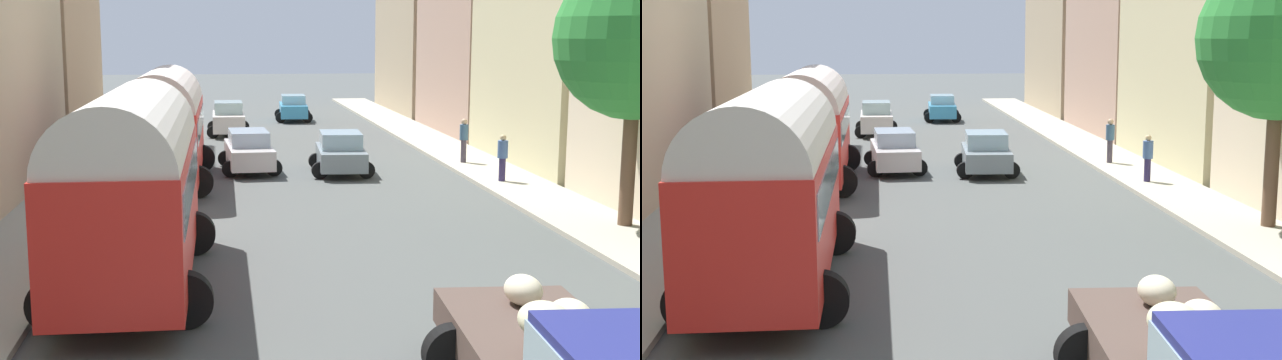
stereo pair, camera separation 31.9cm
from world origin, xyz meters
TOP-DOWN VIEW (x-y plane):
  - ground_plane at (0.00, 27.00)m, footprint 154.00×154.00m
  - sidewalk_left at (-7.25, 27.00)m, footprint 2.50×70.00m
  - sidewalk_right at (7.25, 27.00)m, footprint 2.50×70.00m
  - building_right_2 at (10.80, 29.28)m, footprint 5.05×10.28m
  - building_right_4 at (11.28, 51.89)m, footprint 5.56×11.95m
  - parked_bus_0 at (-4.39, 14.30)m, footprint 3.25×8.26m
  - parked_bus_1 at (-4.44, 26.53)m, footprint 3.33×8.26m
  - car_0 at (1.79, 28.06)m, footprint 2.38×3.75m
  - car_1 at (1.75, 47.23)m, footprint 2.22×3.76m
  - car_2 at (-1.52, 29.06)m, footprint 2.30×4.32m
  - car_3 at (-2.10, 40.58)m, footprint 2.16×4.03m
  - pedestrian_0 at (6.88, 25.00)m, footprint 0.47×0.47m
  - pedestrian_1 at (6.78, 29.30)m, footprint 0.46×0.46m
  - roadside_tree_2 at (7.90, 18.06)m, footprint 4.15×4.15m

SIDE VIEW (x-z plane):
  - ground_plane at x=0.00m, z-range 0.00..0.00m
  - sidewalk_left at x=-7.25m, z-range 0.00..0.14m
  - sidewalk_right at x=7.25m, z-range 0.00..0.14m
  - car_1 at x=1.75m, z-range 0.00..1.51m
  - car_0 at x=1.79m, z-range 0.00..1.53m
  - car_2 at x=-1.52m, z-range 0.00..1.52m
  - car_3 at x=-2.10m, z-range -0.01..1.67m
  - pedestrian_0 at x=6.88m, z-range 0.12..1.85m
  - pedestrian_1 at x=6.78m, z-range 0.14..1.98m
  - parked_bus_1 at x=-4.44m, z-range 0.19..4.10m
  - parked_bus_0 at x=-4.39m, z-range 0.22..4.25m
  - building_right_2 at x=10.80m, z-range 0.03..9.68m
  - roadside_tree_2 at x=7.90m, z-range 1.43..8.47m
  - building_right_4 at x=11.28m, z-range 0.00..12.52m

